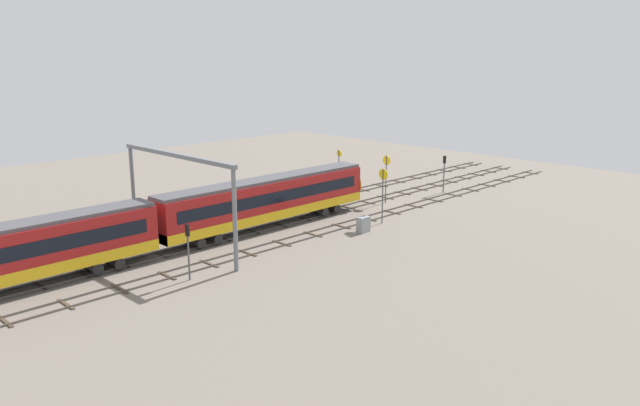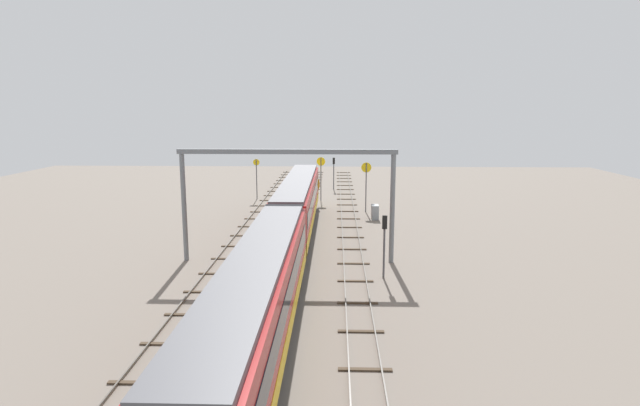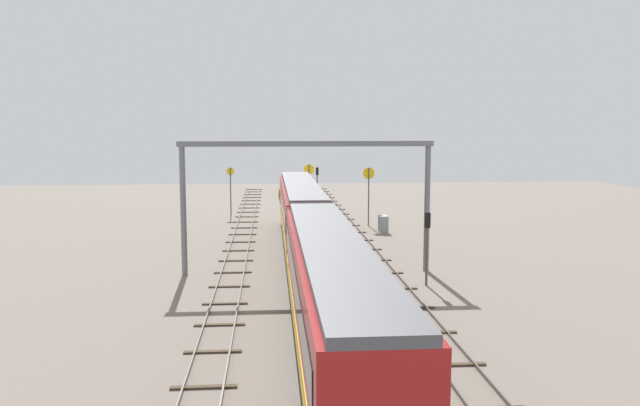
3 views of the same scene
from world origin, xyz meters
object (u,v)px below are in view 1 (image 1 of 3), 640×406
object	(u,v)px
speed_sign_far_trackside	(386,171)
relay_cabinet	(363,224)
speed_sign_near_foreground	(339,165)
speed_sign_mid_trackside	(383,187)
signal_light_trackside_departure	(188,244)
train	(159,225)
signal_light_trackside_approach	(444,169)
overhead_gantry	(178,179)

from	to	relation	value
speed_sign_far_trackside	relay_cabinet	world-z (taller)	speed_sign_far_trackside
speed_sign_near_foreground	speed_sign_far_trackside	size ratio (longest dim) A/B	0.94
speed_sign_mid_trackside	signal_light_trackside_departure	size ratio (longest dim) A/B	1.27
train	signal_light_trackside_approach	size ratio (longest dim) A/B	11.15
speed_sign_far_trackside	signal_light_trackside_approach	size ratio (longest dim) A/B	1.21
overhead_gantry	signal_light_trackside_departure	xyz separation A→B (m)	(-3.72, -6.84, -3.38)
signal_light_trackside_departure	signal_light_trackside_approach	bearing A→B (deg)	5.26
speed_sign_mid_trackside	signal_light_trackside_approach	bearing A→B (deg)	12.68
relay_cabinet	signal_light_trackside_approach	bearing A→B (deg)	12.42
overhead_gantry	signal_light_trackside_departure	size ratio (longest dim) A/B	3.70
signal_light_trackside_departure	train	bearing A→B (deg)	76.16
speed_sign_far_trackside	speed_sign_mid_trackside	bearing A→B (deg)	-143.28
train	relay_cabinet	bearing A→B (deg)	-23.64
signal_light_trackside_departure	relay_cabinet	xyz separation A→B (m)	(18.98, -0.81, -2.11)
signal_light_trackside_approach	relay_cabinet	world-z (taller)	signal_light_trackside_approach
overhead_gantry	signal_light_trackside_approach	xyz separation A→B (m)	(35.25, -3.25, -3.28)
overhead_gantry	speed_sign_near_foreground	xyz separation A→B (m)	(26.95, 6.47, -3.03)
train	signal_light_trackside_approach	world-z (taller)	train
speed_sign_mid_trackside	speed_sign_far_trackside	distance (m)	8.69
speed_sign_near_foreground	relay_cabinet	bearing A→B (deg)	-129.60
speed_sign_far_trackside	signal_light_trackside_approach	distance (m)	9.42
speed_sign_near_foreground	signal_light_trackside_approach	world-z (taller)	speed_sign_near_foreground
speed_sign_near_foreground	signal_light_trackside_approach	bearing A→B (deg)	-49.52
signal_light_trackside_approach	speed_sign_near_foreground	bearing A→B (deg)	130.48
speed_sign_mid_trackside	relay_cabinet	distance (m)	4.84
signal_light_trackside_approach	signal_light_trackside_departure	xyz separation A→B (m)	(-38.96, -3.59, -0.10)
overhead_gantry	speed_sign_far_trackside	bearing A→B (deg)	-3.76
train	speed_sign_near_foreground	xyz separation A→B (m)	(28.99, 6.55, 0.55)
speed_sign_near_foreground	signal_light_trackside_departure	size ratio (longest dim) A/B	1.17
train	signal_light_trackside_departure	size ratio (longest dim) A/B	11.60
speed_sign_near_foreground	relay_cabinet	distance (m)	18.50
speed_sign_far_trackside	relay_cabinet	size ratio (longest dim) A/B	3.64
speed_sign_near_foreground	train	bearing A→B (deg)	-167.28
relay_cabinet	overhead_gantry	bearing A→B (deg)	153.36
speed_sign_near_foreground	speed_sign_mid_trackside	xyz separation A→B (m)	(-7.94, -13.38, 0.51)
speed_sign_far_trackside	signal_light_trackside_approach	world-z (taller)	speed_sign_far_trackside
train	relay_cabinet	distance (m)	18.99
speed_sign_far_trackside	speed_sign_near_foreground	bearing A→B (deg)	83.24
speed_sign_near_foreground	signal_light_trackside_approach	size ratio (longest dim) A/B	1.13
speed_sign_near_foreground	speed_sign_far_trackside	xyz separation A→B (m)	(-0.97, -8.18, 0.43)
train	speed_sign_far_trackside	xyz separation A→B (m)	(28.03, -1.63, 0.98)
speed_sign_mid_trackside	overhead_gantry	bearing A→B (deg)	160.03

